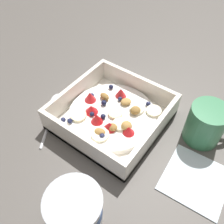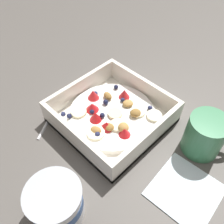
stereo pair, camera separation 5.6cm
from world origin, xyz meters
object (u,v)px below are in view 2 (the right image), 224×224
object	(u,v)px
fruit_bowl	(112,115)
spoon	(58,100)
yogurt_cup	(56,203)
folded_napkin	(185,191)
coffee_mug	(206,135)

from	to	relation	value
fruit_bowl	spoon	bearing A→B (deg)	20.29
yogurt_cup	folded_napkin	bearing A→B (deg)	-125.87
spoon	folded_napkin	bearing A→B (deg)	-175.69
yogurt_cup	folded_napkin	size ratio (longest dim) A/B	0.80
spoon	folded_napkin	world-z (taller)	spoon
spoon	folded_napkin	distance (m)	0.37
spoon	yogurt_cup	xyz separation A→B (m)	(-0.23, 0.16, 0.04)
fruit_bowl	yogurt_cup	world-z (taller)	yogurt_cup
fruit_bowl	folded_napkin	world-z (taller)	fruit_bowl
coffee_mug	folded_napkin	size ratio (longest dim) A/B	0.81
coffee_mug	folded_napkin	distance (m)	0.12
fruit_bowl	coffee_mug	xyz separation A→B (m)	(-0.19, -0.08, 0.03)
spoon	folded_napkin	xyz separation A→B (m)	(-0.36, -0.03, -0.00)
coffee_mug	yogurt_cup	bearing A→B (deg)	70.51
fruit_bowl	folded_napkin	size ratio (longest dim) A/B	1.90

